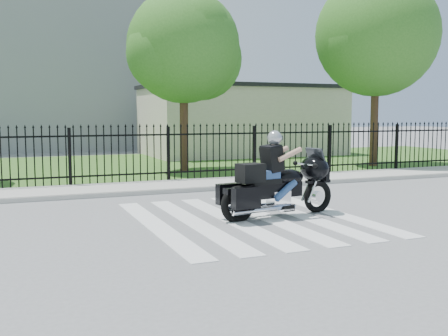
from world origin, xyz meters
name	(u,v)px	position (x,y,z in m)	size (l,w,h in m)	color
ground	(249,219)	(0.00, 0.00, 0.00)	(120.00, 120.00, 0.00)	slate
crosswalk	(249,218)	(0.00, 0.00, 0.01)	(5.00, 5.50, 0.01)	silver
sidewalk	(178,186)	(0.00, 5.00, 0.06)	(40.00, 2.00, 0.12)	#ADAAA3
curb	(189,190)	(0.00, 4.00, 0.06)	(40.00, 0.12, 0.12)	#ADAAA3
grass_strip	(129,166)	(0.00, 12.00, 0.01)	(40.00, 12.00, 0.02)	#2D5B1F
iron_fence	(168,155)	(0.00, 6.00, 0.90)	(26.00, 0.04, 1.80)	black
tree_mid	(183,47)	(1.50, 9.00, 4.67)	(4.20, 4.20, 6.78)	#382316
tree_right	(377,36)	(9.50, 8.00, 5.39)	(5.00, 5.00, 7.90)	#382316
building_low	(241,122)	(7.00, 16.00, 1.75)	(10.00, 6.00, 3.50)	beige
building_low_roof	(241,87)	(7.00, 16.00, 3.60)	(10.20, 6.20, 0.20)	black
building_tall	(33,53)	(-3.00, 26.00, 6.00)	(15.00, 10.00, 12.00)	gray
motorcycle_rider	(276,181)	(0.61, -0.07, 0.78)	(2.86, 1.13, 1.90)	black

